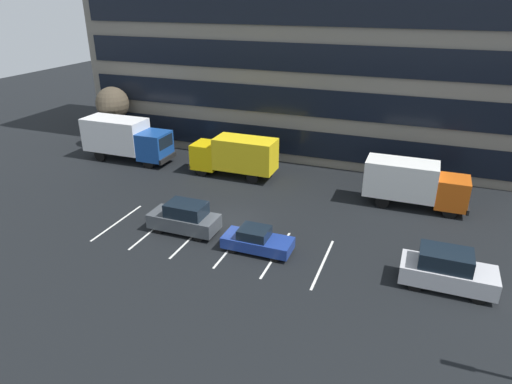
{
  "coord_description": "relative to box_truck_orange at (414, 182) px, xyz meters",
  "views": [
    {
      "loc": [
        11.26,
        -24.78,
        14.17
      ],
      "look_at": [
        1.0,
        2.06,
        1.4
      ],
      "focal_mm": 31.83,
      "sensor_mm": 36.0,
      "label": 1
    }
  ],
  "objects": [
    {
      "name": "ground_plane",
      "position": [
        -11.13,
        -6.61,
        -1.85
      ],
      "size": [
        120.0,
        120.0,
        0.0
      ],
      "primitive_type": "plane",
      "color": "black"
    },
    {
      "name": "sedan_navy",
      "position": [
        -8.13,
        -9.64,
        -1.16
      ],
      "size": [
        4.12,
        1.73,
        1.48
      ],
      "color": "navy",
      "rests_on": "ground_plane"
    },
    {
      "name": "suv_charcoal",
      "position": [
        -13.26,
        -9.06,
        -0.88
      ],
      "size": [
        4.46,
        1.89,
        2.02
      ],
      "color": "#474C51",
      "rests_on": "ground_plane"
    },
    {
      "name": "box_truck_blue",
      "position": [
        -24.75,
        0.97,
        0.27
      ],
      "size": [
        8.15,
        2.7,
        3.78
      ],
      "color": "#194799",
      "rests_on": "ground_plane"
    },
    {
      "name": "office_building",
      "position": [
        -11.13,
        11.34,
        8.95
      ],
      "size": [
        40.35,
        11.75,
        21.6
      ],
      "color": "slate",
      "rests_on": "ground_plane"
    },
    {
      "name": "box_truck_orange",
      "position": [
        0.0,
        0.0,
        0.0
      ],
      "size": [
        7.11,
        2.35,
        3.3
      ],
      "color": "#D85914",
      "rests_on": "ground_plane"
    },
    {
      "name": "lot_markings",
      "position": [
        -11.13,
        -9.59,
        -1.85
      ],
      "size": [
        14.14,
        5.4,
        0.01
      ],
      "color": "silver",
      "rests_on": "ground_plane"
    },
    {
      "name": "suv_silver",
      "position": [
        2.29,
        -9.51,
        -0.82
      ],
      "size": [
        4.72,
        2.0,
        2.13
      ],
      "color": "silver",
      "rests_on": "ground_plane"
    },
    {
      "name": "box_truck_yellow_all",
      "position": [
        -14.04,
        0.86,
        0.02
      ],
      "size": [
        7.19,
        2.38,
        3.33
      ],
      "color": "yellow",
      "rests_on": "ground_plane"
    },
    {
      "name": "bare_tree",
      "position": [
        -28.13,
        4.0,
        2.43
      ],
      "size": [
        3.13,
        3.13,
        5.87
      ],
      "color": "#473323",
      "rests_on": "ground_plane"
    }
  ]
}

